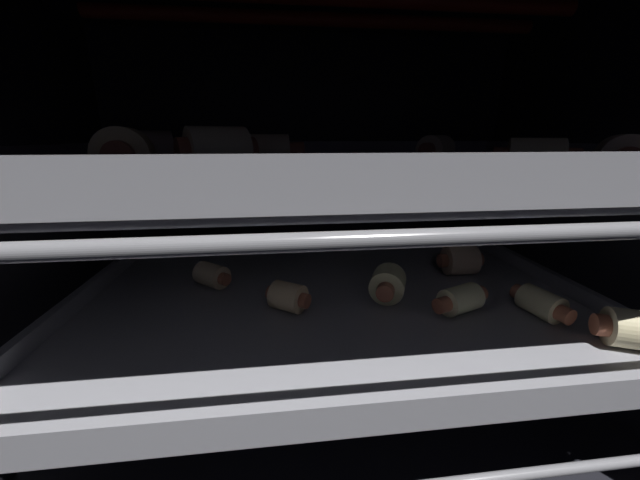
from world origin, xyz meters
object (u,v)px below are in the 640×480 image
object	(u,v)px
pig_in_blanket_lower_2	(632,329)
baking_tray_upper	(333,168)
oven_rack_upper	(333,179)
baking_tray_lower	(332,300)
oven_rack_lower	(331,307)
pig_in_blanket_upper_5	(154,146)
pig_in_blanket_lower_4	(388,284)
pig_in_blanket_upper_2	(534,157)
pig_in_blanket_lower_3	(460,260)
pig_in_blanket_upper_4	(247,148)
pig_in_blanket_upper_6	(263,152)
pig_in_blanket_upper_3	(218,152)
pig_in_blanket_lower_0	(212,275)
pig_in_blanket_upper_1	(622,157)
pig_in_blanket_lower_5	(288,297)
pig_in_blanket_upper_0	(436,149)
pig_in_blanket_lower_6	(461,299)
pig_in_blanket_upper_7	(125,153)
pig_in_blanket_lower_1	(541,303)

from	to	relation	value
pig_in_blanket_lower_2	baking_tray_upper	world-z (taller)	baking_tray_upper
oven_rack_upper	baking_tray_lower	bearing A→B (deg)	-90.00
oven_rack_lower	baking_tray_upper	xyz separation A→B (cm)	(0.00, -0.00, 13.74)
baking_tray_lower	pig_in_blanket_upper_5	world-z (taller)	pig_in_blanket_upper_5
pig_in_blanket_lower_4	pig_in_blanket_upper_2	distance (cm)	16.29
oven_rack_lower	oven_rack_upper	distance (cm)	12.74
pig_in_blanket_lower_3	baking_tray_upper	world-z (taller)	baking_tray_upper
pig_in_blanket_upper_4	pig_in_blanket_upper_6	xyz separation A→B (cm)	(2.33, -13.49, 0.11)
pig_in_blanket_lower_3	oven_rack_upper	size ratio (longest dim) A/B	0.09
pig_in_blanket_upper_3	pig_in_blanket_upper_2	bearing A→B (deg)	-5.86
oven_rack_lower	pig_in_blanket_lower_3	distance (cm)	16.43
pig_in_blanket_lower_0	baking_tray_upper	world-z (taller)	baking_tray_upper
pig_in_blanket_upper_2	oven_rack_upper	bearing A→B (deg)	142.18
baking_tray_upper	pig_in_blanket_upper_5	xyz separation A→B (cm)	(-17.53, 8.16, 1.74)
pig_in_blanket_upper_2	pig_in_blanket_upper_4	world-z (taller)	same
baking_tray_lower	pig_in_blanket_upper_1	size ratio (longest dim) A/B	11.35
pig_in_blanket_lower_0	pig_in_blanket_lower_5	distance (cm)	10.03
oven_rack_lower	pig_in_blanket_upper_5	size ratio (longest dim) A/B	10.77
pig_in_blanket_lower_0	pig_in_blanket_upper_4	size ratio (longest dim) A/B	0.92
baking_tray_upper	pig_in_blanket_upper_0	bearing A→B (deg)	14.30
pig_in_blanket_lower_0	pig_in_blanket_upper_6	xyz separation A→B (cm)	(6.25, -7.28, 12.96)
pig_in_blanket_lower_0	pig_in_blanket_lower_2	xyz separation A→B (cm)	(33.41, -14.98, 0.26)
pig_in_blanket_upper_1	pig_in_blanket_upper_2	bearing A→B (deg)	152.48
pig_in_blanket_lower_6	oven_rack_upper	bearing A→B (deg)	159.48
oven_rack_lower	oven_rack_upper	world-z (taller)	oven_rack_upper
pig_in_blanket_lower_0	pig_in_blanket_lower_3	distance (cm)	27.82
pig_in_blanket_upper_7	pig_in_blanket_lower_3	bearing A→B (deg)	22.94
pig_in_blanket_lower_3	pig_in_blanket_lower_6	xyz separation A→B (cm)	(-4.46, -8.51, -0.43)
pig_in_blanket_lower_3	oven_rack_upper	bearing A→B (deg)	-164.47
baking_tray_upper	pig_in_blanket_upper_3	distance (cm)	11.33
pig_in_blanket_lower_0	pig_in_blanket_lower_3	size ratio (longest dim) A/B	0.86
pig_in_blanket_lower_1	baking_tray_upper	size ratio (longest dim) A/B	0.12
pig_in_blanket_lower_3	pig_in_blanket_lower_1	bearing A→B (deg)	-77.29
pig_in_blanket_lower_2	pig_in_blanket_upper_6	size ratio (longest dim) A/B	0.80
pig_in_blanket_lower_2	pig_in_blanket_upper_0	xyz separation A→B (cm)	(-10.55, 13.46, 12.66)
oven_rack_upper	pig_in_blanket_upper_0	distance (cm)	11.27
pig_in_blanket_lower_2	pig_in_blanket_upper_2	xyz separation A→B (cm)	(-9.29, 1.50, 12.58)
pig_in_blanket_upper_1	pig_in_blanket_upper_7	xyz separation A→B (cm)	(-29.87, 3.24, 0.20)
pig_in_blanket_upper_6	pig_in_blanket_upper_7	bearing A→B (deg)	-147.18
pig_in_blanket_lower_5	pig_in_blanket_upper_5	xyz separation A→B (cm)	(-13.21, 10.12, 13.07)
pig_in_blanket_lower_0	pig_in_blanket_lower_1	size ratio (longest dim) A/B	0.77
baking_tray_lower	pig_in_blanket_upper_5	xyz separation A→B (cm)	(-17.53, 8.16, 14.65)
oven_rack_lower	pig_in_blanket_lower_6	xyz separation A→B (cm)	(11.14, -4.17, 2.34)
pig_in_blanket_lower_0	pig_in_blanket_upper_3	size ratio (longest dim) A/B	0.83
pig_in_blanket_upper_0	pig_in_blanket_upper_2	distance (cm)	12.02
baking_tray_lower	pig_in_blanket_lower_2	bearing A→B (deg)	-26.88
baking_tray_lower	oven_rack_upper	xyz separation A→B (cm)	(0.00, 0.00, 11.91)
pig_in_blanket_upper_3	baking_tray_upper	bearing A→B (deg)	39.57
pig_in_blanket_lower_2	pig_in_blanket_upper_5	bearing A→B (deg)	153.98
pig_in_blanket_upper_7	oven_rack_upper	bearing A→B (deg)	30.40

